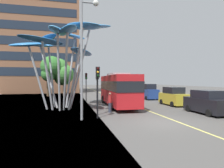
# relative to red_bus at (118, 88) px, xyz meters

# --- Properties ---
(ground) EXTENTS (120.00, 240.00, 0.10)m
(ground) POSITION_rel_red_bus_xyz_m (-0.05, -8.58, -2.04)
(ground) COLOR #54514F
(red_bus) EXTENTS (2.95, 9.98, 3.64)m
(red_bus) POSITION_rel_red_bus_xyz_m (0.00, 0.00, 0.00)
(red_bus) COLOR red
(red_bus) RESTS_ON ground
(leaf_sculpture) EXTENTS (9.98, 9.70, 8.69)m
(leaf_sculpture) POSITION_rel_red_bus_xyz_m (-5.94, -0.49, 4.78)
(leaf_sculpture) COLOR #9EA0A5
(leaf_sculpture) RESTS_ON ground
(traffic_light_kerb_near) EXTENTS (0.28, 0.42, 3.87)m
(traffic_light_kerb_near) POSITION_rel_red_bus_xyz_m (-3.21, -6.27, 0.81)
(traffic_light_kerb_near) COLOR black
(traffic_light_kerb_near) RESTS_ON ground
(traffic_light_kerb_far) EXTENTS (0.28, 0.42, 3.77)m
(traffic_light_kerb_far) POSITION_rel_red_bus_xyz_m (-2.72, -2.76, 0.74)
(traffic_light_kerb_far) COLOR black
(traffic_light_kerb_far) RESTS_ON ground
(traffic_light_island_mid) EXTENTS (0.28, 0.42, 3.85)m
(traffic_light_island_mid) POSITION_rel_red_bus_xyz_m (-3.06, 5.06, 0.79)
(traffic_light_island_mid) COLOR black
(traffic_light_island_mid) RESTS_ON ground
(car_parked_mid) EXTENTS (2.04, 4.24, 2.02)m
(car_parked_mid) POSITION_rel_red_bus_xyz_m (6.29, -6.28, -1.04)
(car_parked_mid) COLOR black
(car_parked_mid) RESTS_ON ground
(car_parked_far) EXTENTS (1.97, 3.95, 2.11)m
(car_parked_far) POSITION_rel_red_bus_xyz_m (6.45, -0.64, -1.00)
(car_parked_far) COLOR gold
(car_parked_far) RESTS_ON ground
(car_side_street) EXTENTS (1.97, 3.95, 2.34)m
(car_side_street) POSITION_rel_red_bus_xyz_m (6.64, 6.82, -0.90)
(car_side_street) COLOR navy
(car_side_street) RESTS_ON ground
(car_far_side) EXTENTS (2.04, 3.88, 2.17)m
(car_far_side) POSITION_rel_red_bus_xyz_m (5.91, 14.16, -0.97)
(car_far_side) COLOR #2D5138
(car_far_side) RESTS_ON ground
(street_lamp) EXTENTS (1.34, 0.44, 8.67)m
(street_lamp) POSITION_rel_red_bus_xyz_m (-4.16, -6.59, 3.40)
(street_lamp) COLOR gray
(street_lamp) RESTS_ON ground
(tree_pavement_near) EXTENTS (4.82, 4.25, 6.96)m
(tree_pavement_near) POSITION_rel_red_bus_xyz_m (-6.61, 16.00, 2.21)
(tree_pavement_near) COLOR brown
(tree_pavement_near) RESTS_ON ground
(tree_pavement_far) EXTENTS (3.83, 4.43, 7.23)m
(tree_pavement_far) POSITION_rel_red_bus_xyz_m (-8.43, 15.38, 3.22)
(tree_pavement_far) COLOR brown
(tree_pavement_far) RESTS_ON ground
(pedestrian) EXTENTS (0.34, 0.34, 1.78)m
(pedestrian) POSITION_rel_red_bus_xyz_m (-1.73, -3.80, -1.09)
(pedestrian) COLOR #2D3342
(pedestrian) RESTS_ON ground
(backdrop_building) EXTENTS (19.18, 11.43, 26.45)m
(backdrop_building) POSITION_rel_red_bus_xyz_m (-12.49, 29.32, 11.24)
(backdrop_building) COLOR brown
(backdrop_building) RESTS_ON ground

